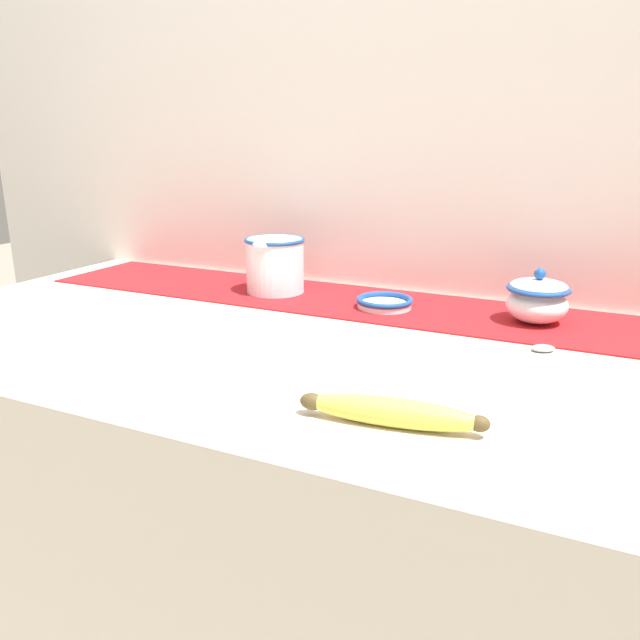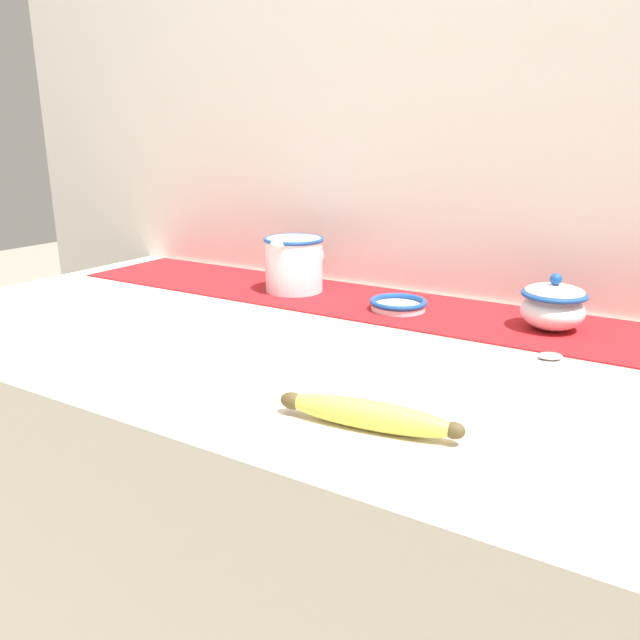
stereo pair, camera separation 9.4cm
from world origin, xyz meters
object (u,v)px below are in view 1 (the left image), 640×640
(sugar_bowl, at_px, (537,299))
(small_dish, at_px, (384,302))
(cream_pitcher, at_px, (275,263))
(spoon, at_px, (537,348))
(banana, at_px, (391,412))

(sugar_bowl, relative_size, small_dish, 1.00)
(cream_pitcher, distance_m, sugar_bowl, 0.52)
(small_dish, xyz_separation_m, spoon, (0.29, -0.13, -0.01))
(sugar_bowl, distance_m, spoon, 0.16)
(small_dish, bearing_deg, banana, -69.32)
(banana, relative_size, spoon, 1.59)
(cream_pitcher, relative_size, banana, 0.67)
(sugar_bowl, relative_size, spoon, 0.78)
(sugar_bowl, bearing_deg, banana, -101.08)
(cream_pitcher, height_order, sugar_bowl, cream_pitcher)
(small_dish, relative_size, spoon, 0.78)
(cream_pitcher, height_order, banana, cream_pitcher)
(small_dish, bearing_deg, cream_pitcher, 174.68)
(small_dish, relative_size, banana, 0.49)
(banana, bearing_deg, sugar_bowl, 78.92)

